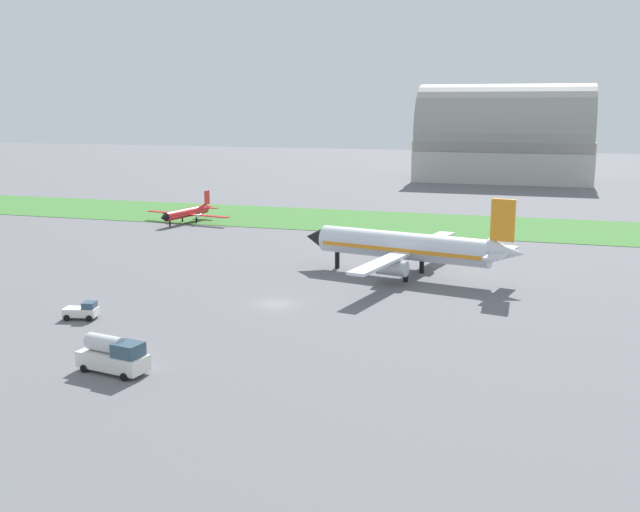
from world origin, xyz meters
name	(u,v)px	position (x,y,z in m)	size (l,w,h in m)	color
ground_plane	(276,304)	(0.00, 0.00, 0.00)	(600.00, 600.00, 0.00)	slate
grass_taxiway_strip	(387,222)	(0.00, 63.94, 0.04)	(360.00, 28.00, 0.08)	#3D7533
airplane_taxiing_turboprop	(187,213)	(-37.61, 51.38, 2.11)	(19.14, 16.46, 5.77)	red
airplane_midfield_jet	(407,247)	(12.25, 18.45, 4.13)	(31.72, 32.14, 11.46)	silver
pushback_tug_near_gate	(82,311)	(-18.17, -12.00, 0.91)	(3.90, 2.70, 1.95)	white
fuel_truck_midfield	(113,355)	(-5.82, -25.32, 1.58)	(6.81, 3.51, 3.29)	white
hangar_distant	(504,140)	(17.39, 153.76, 12.47)	(52.01, 28.27, 29.15)	#BCB7B2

